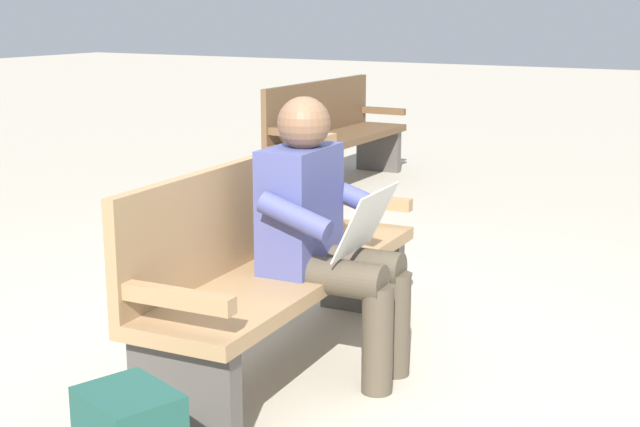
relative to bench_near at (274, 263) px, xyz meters
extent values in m
plane|color=#B7AD99|center=(0.00, 0.07, -0.46)|extent=(40.00, 40.00, 0.00)
cube|color=#9E7A51|center=(0.00, 0.07, -0.04)|extent=(1.83, 0.60, 0.06)
cube|color=#9E7A51|center=(0.01, -0.14, 0.22)|extent=(1.80, 0.17, 0.45)
cube|color=#9E7A51|center=(-0.85, 0.01, 0.11)|extent=(0.09, 0.48, 0.06)
cube|color=#9E7A51|center=(0.84, 0.13, 0.11)|extent=(0.09, 0.48, 0.06)
cube|color=#4C4742|center=(-0.80, 0.02, -0.26)|extent=(0.11, 0.44, 0.39)
cube|color=#4C4742|center=(0.79, 0.12, -0.26)|extent=(0.11, 0.44, 0.39)
cube|color=#474C84|center=(-0.02, 0.12, 0.25)|extent=(0.41, 0.25, 0.52)
sphere|color=brown|center=(-0.02, 0.14, 0.61)|extent=(0.22, 0.22, 0.22)
cylinder|color=#4C4233|center=(-0.13, 0.32, 0.01)|extent=(0.18, 0.43, 0.15)
cylinder|color=#4C4233|center=(0.07, 0.34, 0.01)|extent=(0.18, 0.43, 0.15)
cylinder|color=#4C4233|center=(-0.15, 0.51, -0.23)|extent=(0.13, 0.13, 0.45)
cylinder|color=#4C4233|center=(0.05, 0.52, -0.23)|extent=(0.13, 0.13, 0.45)
cylinder|color=#474C84|center=(-0.27, 0.20, 0.28)|extent=(0.11, 0.32, 0.18)
cylinder|color=#474C84|center=(0.21, 0.24, 0.28)|extent=(0.11, 0.32, 0.18)
cube|color=silver|center=(-0.04, 0.42, 0.23)|extent=(0.41, 0.16, 0.27)
cube|color=brown|center=(-3.67, -1.66, -0.04)|extent=(1.81, 0.51, 0.06)
cube|color=brown|center=(-3.67, -1.87, 0.22)|extent=(1.80, 0.08, 0.45)
cube|color=brown|center=(-4.52, -1.67, 0.11)|extent=(0.07, 0.48, 0.06)
cube|color=brown|center=(-2.82, -1.64, 0.11)|extent=(0.07, 0.48, 0.06)
cube|color=#4C4742|center=(-4.47, -1.67, -0.26)|extent=(0.09, 0.43, 0.39)
cube|color=#4C4742|center=(-2.87, -1.64, -0.26)|extent=(0.09, 0.43, 0.39)
camera|label=1|loc=(3.10, 1.99, 1.08)|focal=49.93mm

